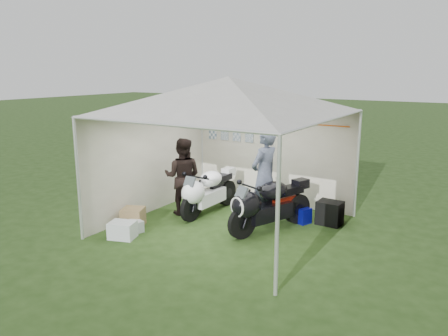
{
  "coord_description": "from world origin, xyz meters",
  "views": [
    {
      "loc": [
        4.35,
        -7.18,
        3.12
      ],
      "look_at": [
        -0.31,
        0.35,
        1.12
      ],
      "focal_mm": 35.0,
      "sensor_mm": 36.0,
      "label": 1
    }
  ],
  "objects_px": {
    "canopy_tent": "(229,99)",
    "crate_0": "(122,230)",
    "motorcycle_black": "(267,204)",
    "paddock_stand": "(300,214)",
    "motorcycle_white": "(207,190)",
    "equipment_box": "(330,213)",
    "crate_1": "(133,217)",
    "crate_2": "(135,226)",
    "person_blue_jacket": "(264,176)",
    "person_dark_jacket": "(183,177)"
  },
  "relations": [
    {
      "from": "motorcycle_black",
      "to": "paddock_stand",
      "type": "distance_m",
      "value": 1.03
    },
    {
      "from": "canopy_tent",
      "to": "crate_1",
      "type": "xyz_separation_m",
      "value": [
        -1.67,
        -1.0,
        -2.39
      ]
    },
    {
      "from": "equipment_box",
      "to": "crate_1",
      "type": "relative_size",
      "value": 1.16
    },
    {
      "from": "crate_1",
      "to": "canopy_tent",
      "type": "bearing_deg",
      "value": 30.97
    },
    {
      "from": "person_blue_jacket",
      "to": "person_dark_jacket",
      "type": "bearing_deg",
      "value": -64.67
    },
    {
      "from": "equipment_box",
      "to": "paddock_stand",
      "type": "bearing_deg",
      "value": -161.99
    },
    {
      "from": "person_blue_jacket",
      "to": "crate_1",
      "type": "distance_m",
      "value": 2.82
    },
    {
      "from": "canopy_tent",
      "to": "crate_2",
      "type": "xyz_separation_m",
      "value": [
        -1.42,
        -1.23,
        -2.46
      ]
    },
    {
      "from": "motorcycle_white",
      "to": "crate_1",
      "type": "bearing_deg",
      "value": -119.15
    },
    {
      "from": "crate_2",
      "to": "motorcycle_white",
      "type": "bearing_deg",
      "value": 70.11
    },
    {
      "from": "motorcycle_black",
      "to": "person_dark_jacket",
      "type": "relative_size",
      "value": 1.17
    },
    {
      "from": "crate_1",
      "to": "person_blue_jacket",
      "type": "bearing_deg",
      "value": 37.4
    },
    {
      "from": "equipment_box",
      "to": "person_dark_jacket",
      "type": "bearing_deg",
      "value": -160.75
    },
    {
      "from": "person_blue_jacket",
      "to": "crate_2",
      "type": "xyz_separation_m",
      "value": [
        -1.89,
        -1.87,
        -0.88
      ]
    },
    {
      "from": "crate_1",
      "to": "crate_2",
      "type": "distance_m",
      "value": 0.35
    },
    {
      "from": "canopy_tent",
      "to": "crate_1",
      "type": "height_order",
      "value": "canopy_tent"
    },
    {
      "from": "crate_1",
      "to": "crate_2",
      "type": "height_order",
      "value": "crate_1"
    },
    {
      "from": "crate_2",
      "to": "person_dark_jacket",
      "type": "bearing_deg",
      "value": 84.24
    },
    {
      "from": "person_dark_jacket",
      "to": "crate_2",
      "type": "bearing_deg",
      "value": 60.42
    },
    {
      "from": "paddock_stand",
      "to": "person_dark_jacket",
      "type": "distance_m",
      "value": 2.64
    },
    {
      "from": "motorcycle_white",
      "to": "crate_0",
      "type": "distance_m",
      "value": 2.14
    },
    {
      "from": "equipment_box",
      "to": "crate_2",
      "type": "xyz_separation_m",
      "value": [
        -3.12,
        -2.44,
        -0.13
      ]
    },
    {
      "from": "motorcycle_black",
      "to": "person_blue_jacket",
      "type": "bearing_deg",
      "value": 143.43
    },
    {
      "from": "crate_2",
      "to": "canopy_tent",
      "type": "bearing_deg",
      "value": 40.91
    },
    {
      "from": "crate_0",
      "to": "crate_2",
      "type": "distance_m",
      "value": 0.37
    },
    {
      "from": "canopy_tent",
      "to": "motorcycle_black",
      "type": "distance_m",
      "value": 2.15
    },
    {
      "from": "canopy_tent",
      "to": "person_dark_jacket",
      "type": "height_order",
      "value": "canopy_tent"
    },
    {
      "from": "motorcycle_white",
      "to": "person_dark_jacket",
      "type": "bearing_deg",
      "value": -149.08
    },
    {
      "from": "motorcycle_black",
      "to": "paddock_stand",
      "type": "xyz_separation_m",
      "value": [
        0.35,
        0.88,
        -0.41
      ]
    },
    {
      "from": "motorcycle_white",
      "to": "person_dark_jacket",
      "type": "distance_m",
      "value": 0.61
    },
    {
      "from": "canopy_tent",
      "to": "crate_0",
      "type": "xyz_separation_m",
      "value": [
        -1.39,
        -1.6,
        -2.42
      ]
    },
    {
      "from": "motorcycle_black",
      "to": "person_dark_jacket",
      "type": "xyz_separation_m",
      "value": [
        -2.06,
        0.03,
        0.27
      ]
    },
    {
      "from": "crate_0",
      "to": "crate_2",
      "type": "bearing_deg",
      "value": 94.91
    },
    {
      "from": "equipment_box",
      "to": "motorcycle_white",
      "type": "bearing_deg",
      "value": -162.74
    },
    {
      "from": "canopy_tent",
      "to": "paddock_stand",
      "type": "bearing_deg",
      "value": 42.29
    },
    {
      "from": "equipment_box",
      "to": "canopy_tent",
      "type": "bearing_deg",
      "value": -144.54
    },
    {
      "from": "motorcycle_black",
      "to": "crate_2",
      "type": "bearing_deg",
      "value": -126.38
    },
    {
      "from": "person_blue_jacket",
      "to": "equipment_box",
      "type": "xyz_separation_m",
      "value": [
        1.23,
        0.58,
        -0.75
      ]
    },
    {
      "from": "canopy_tent",
      "to": "motorcycle_white",
      "type": "height_order",
      "value": "canopy_tent"
    },
    {
      "from": "person_blue_jacket",
      "to": "crate_1",
      "type": "height_order",
      "value": "person_blue_jacket"
    },
    {
      "from": "motorcycle_white",
      "to": "equipment_box",
      "type": "xyz_separation_m",
      "value": [
        2.52,
        0.78,
        -0.3
      ]
    },
    {
      "from": "person_dark_jacket",
      "to": "crate_1",
      "type": "height_order",
      "value": "person_dark_jacket"
    },
    {
      "from": "paddock_stand",
      "to": "crate_0",
      "type": "bearing_deg",
      "value": -133.85
    },
    {
      "from": "canopy_tent",
      "to": "crate_2",
      "type": "distance_m",
      "value": 3.1
    },
    {
      "from": "person_blue_jacket",
      "to": "crate_1",
      "type": "xyz_separation_m",
      "value": [
        -2.15,
        -1.64,
        -0.8
      ]
    },
    {
      "from": "motorcycle_black",
      "to": "motorcycle_white",
      "type": "bearing_deg",
      "value": -168.49
    },
    {
      "from": "motorcycle_black",
      "to": "person_dark_jacket",
      "type": "height_order",
      "value": "person_dark_jacket"
    },
    {
      "from": "motorcycle_white",
      "to": "motorcycle_black",
      "type": "bearing_deg",
      "value": -8.48
    },
    {
      "from": "paddock_stand",
      "to": "crate_2",
      "type": "relative_size",
      "value": 1.4
    },
    {
      "from": "canopy_tent",
      "to": "person_blue_jacket",
      "type": "bearing_deg",
      "value": 53.42
    }
  ]
}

